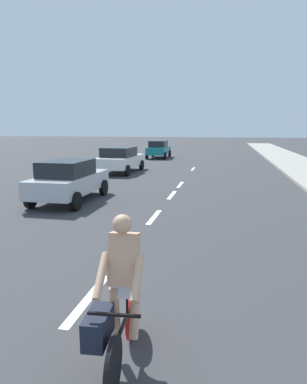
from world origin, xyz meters
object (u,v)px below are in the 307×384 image
at_px(cyclist, 118,299).
at_px(parked_car_teal, 159,149).
at_px(parked_car_white, 120,159).
at_px(parked_car_silver, 69,180).

xyz_separation_m(cyclist, parked_car_teal, (-4.84, 27.47, 0.00)).
xyz_separation_m(parked_car_white, parked_car_teal, (0.40, 10.49, -0.01)).
relative_size(cyclist, parked_car_silver, 0.45).
distance_m(cyclist, parked_car_white, 17.77).
bearing_deg(parked_car_white, parked_car_teal, 89.67).
bearing_deg(cyclist, parked_car_silver, -66.00).
relative_size(parked_car_white, parked_car_teal, 1.17).
xyz_separation_m(parked_car_silver, parked_car_white, (-0.67, 8.58, 0.00)).
relative_size(parked_car_silver, parked_car_teal, 1.04).
xyz_separation_m(cyclist, parked_car_silver, (-4.58, 8.40, 0.01)).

